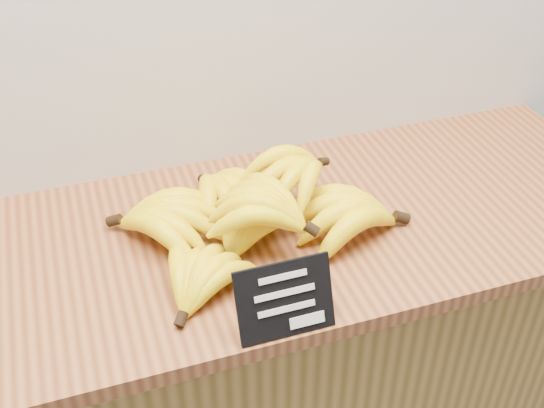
{
  "coord_description": "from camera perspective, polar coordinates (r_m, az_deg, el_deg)",
  "views": [
    {
      "loc": [
        -0.21,
        1.83,
        1.71
      ],
      "look_at": [
        0.08,
        2.7,
        1.02
      ],
      "focal_mm": 45.0,
      "sensor_mm": 36.0,
      "label": 1
    }
  ],
  "objects": [
    {
      "name": "chalkboard_sign",
      "position": [
        1.03,
        1.09,
        -8.02
      ],
      "size": [
        0.15,
        0.05,
        0.11
      ],
      "primitive_type": "cube",
      "rotation": [
        -0.37,
        0.0,
        0.0
      ],
      "color": "black",
      "rests_on": "counter_top"
    },
    {
      "name": "counter_top",
      "position": [
        1.25,
        -0.73,
        -2.54
      ],
      "size": [
        1.47,
        0.54,
        0.03
      ],
      "primitive_type": "cube",
      "color": "#96562E",
      "rests_on": "counter"
    },
    {
      "name": "banana_pile",
      "position": [
        1.2,
        -1.57,
        -0.93
      ],
      "size": [
        0.51,
        0.38,
        0.13
      ],
      "color": "#FFE70A",
      "rests_on": "counter_top"
    },
    {
      "name": "counter",
      "position": [
        1.59,
        -0.59,
        -15.6
      ],
      "size": [
        1.45,
        0.5,
        0.9
      ],
      "primitive_type": "cube",
      "color": "olive",
      "rests_on": "ground"
    }
  ]
}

